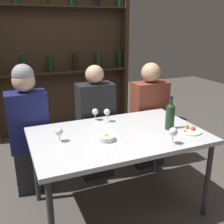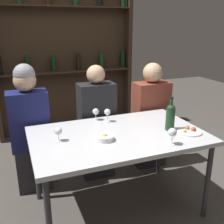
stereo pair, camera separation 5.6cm
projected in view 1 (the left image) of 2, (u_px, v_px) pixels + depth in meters
name	position (u px, v px, depth m)	size (l,w,h in m)	color
ground_plane	(118.00, 206.00, 2.43)	(10.00, 10.00, 0.00)	#47423D
dining_table	(118.00, 140.00, 2.22)	(1.44, 0.90, 0.73)	silver
wine_rack_wall	(62.00, 63.00, 3.87)	(2.05, 0.21, 2.11)	#38281C
wine_bottle	(170.00, 115.00, 2.26)	(0.08, 0.08, 0.29)	#19381E
wine_glass_0	(173.00, 132.00, 1.98)	(0.07, 0.07, 0.13)	silver
wine_glass_1	(59.00, 132.00, 2.03)	(0.06, 0.06, 0.11)	silver
wine_glass_2	(107.00, 113.00, 2.44)	(0.06, 0.06, 0.13)	silver
wine_glass_3	(95.00, 112.00, 2.49)	(0.06, 0.06, 0.12)	silver
food_plate_0	(189.00, 130.00, 2.24)	(0.20, 0.20, 0.05)	silver
snack_bowl	(106.00, 138.00, 2.07)	(0.14, 0.14, 0.06)	white
seated_person_left	(29.00, 131.00, 2.52)	(0.37, 0.22, 1.28)	#26262B
seated_person_center	(96.00, 126.00, 2.79)	(0.37, 0.22, 1.23)	#26262B
seated_person_right	(149.00, 118.00, 3.03)	(0.39, 0.22, 1.22)	#26262B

